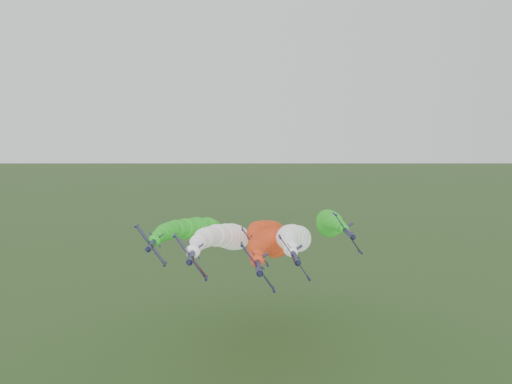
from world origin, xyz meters
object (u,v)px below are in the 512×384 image
jet_trail (266,232)px  jet_outer_right (329,223)px  jet_inner_right (293,238)px  jet_inner_left (225,237)px  jet_outer_left (197,230)px  jet_lead (270,243)px

jet_trail → jet_outer_right: bearing=-20.3°
jet_inner_right → jet_trail: jet_inner_right is taller
jet_inner_left → jet_trail: jet_inner_left is taller
jet_outer_left → jet_trail: jet_outer_left is taller
jet_inner_left → jet_inner_right: bearing=9.6°
jet_lead → jet_trail: jet_lead is taller
jet_inner_left → jet_inner_right: 21.11m
jet_inner_left → jet_outer_left: size_ratio=0.99×
jet_inner_left → jet_trail: size_ratio=0.99×
jet_outer_left → jet_trail: bearing=21.2°
jet_trail → jet_inner_left: bearing=-122.1°
jet_lead → jet_outer_left: (-22.37, 17.19, 0.35)m
jet_outer_left → jet_trail: 24.83m
jet_lead → jet_inner_left: size_ratio=1.01×
jet_inner_right → jet_outer_left: (-30.08, 9.38, 0.73)m
jet_inner_left → jet_trail: (13.71, 21.81, -3.31)m
jet_outer_left → jet_inner_left: bearing=-54.2°
jet_lead → jet_outer_right: jet_outer_right is taller
jet_lead → jet_inner_right: jet_lead is taller
jet_outer_left → jet_outer_right: size_ratio=1.00×
jet_inner_right → jet_outer_left: 31.52m
jet_outer_left → jet_trail: (23.00, 8.93, -2.73)m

